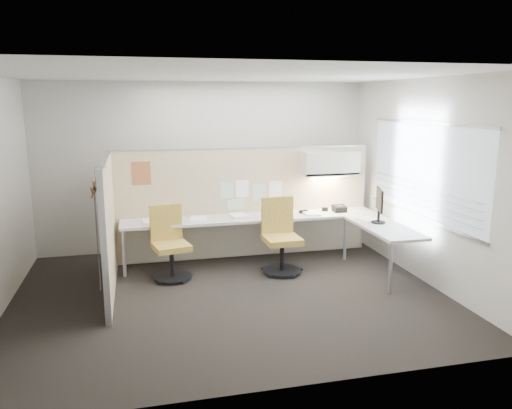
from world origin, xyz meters
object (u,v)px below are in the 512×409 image
object	(u,v)px
phone	(339,209)
chair_right	(280,238)
desk	(275,225)
chair_left	(170,245)
monitor	(379,203)

from	to	relation	value
phone	chair_right	bearing A→B (deg)	-155.46
chair_right	phone	world-z (taller)	chair_right
chair_right	desk	bearing A→B (deg)	83.25
desk	chair_right	distance (m)	0.41
chair_left	phone	bearing A→B (deg)	-3.21
desk	chair_left	distance (m)	1.67
desk	monitor	size ratio (longest dim) A/B	7.86
chair_left	phone	distance (m)	2.80
chair_right	phone	xyz separation A→B (m)	(1.14, 0.54, 0.28)
monitor	phone	bearing A→B (deg)	35.51
desk	phone	world-z (taller)	phone
chair_right	phone	size ratio (longest dim) A/B	5.14
desk	chair_right	xyz separation A→B (m)	(-0.03, -0.39, -0.10)
chair_left	monitor	size ratio (longest dim) A/B	2.02
desk	chair_left	xyz separation A→B (m)	(-1.64, -0.29, -0.12)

